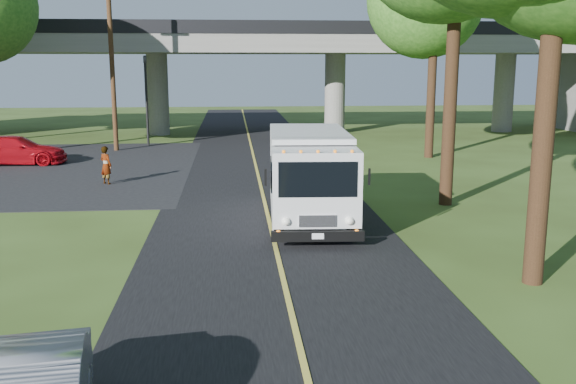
{
  "coord_description": "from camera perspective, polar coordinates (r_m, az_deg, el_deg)",
  "views": [
    {
      "loc": [
        -1.09,
        -12.03,
        4.8
      ],
      "look_at": [
        0.29,
        3.73,
        1.6
      ],
      "focal_mm": 40.0,
      "sensor_mm": 36.0,
      "label": 1
    }
  ],
  "objects": [
    {
      "name": "road",
      "position": [
        22.57,
        -2.12,
        -0.83
      ],
      "size": [
        7.0,
        90.0,
        0.02
      ],
      "primitive_type": "cube",
      "color": "black",
      "rests_on": "ground"
    },
    {
      "name": "overpass",
      "position": [
        44.04,
        -3.65,
        11.09
      ],
      "size": [
        54.0,
        10.0,
        7.3
      ],
      "color": "slate",
      "rests_on": "ground"
    },
    {
      "name": "traffic_signal",
      "position": [
        38.38,
        -12.5,
        8.78
      ],
      "size": [
        0.18,
        0.22,
        5.2
      ],
      "color": "black",
      "rests_on": "ground"
    },
    {
      "name": "utility_pole",
      "position": [
        36.59,
        -15.37,
        10.71
      ],
      "size": [
        1.6,
        0.26,
        9.0
      ],
      "color": "#472D19",
      "rests_on": "ground"
    },
    {
      "name": "step_van",
      "position": [
        19.57,
        1.92,
        1.67
      ],
      "size": [
        2.71,
        6.61,
        2.73
      ],
      "rotation": [
        0.0,
        0.0,
        -0.05
      ],
      "color": "silver",
      "rests_on": "ground"
    },
    {
      "name": "parking_lot",
      "position": [
        31.98,
        -23.0,
        1.9
      ],
      "size": [
        16.0,
        18.0,
        0.01
      ],
      "primitive_type": "cube",
      "color": "black",
      "rests_on": "ground"
    },
    {
      "name": "ground",
      "position": [
        13.0,
        0.16,
        -10.23
      ],
      "size": [
        120.0,
        120.0,
        0.0
      ],
      "primitive_type": "plane",
      "color": "#344518",
      "rests_on": "ground"
    },
    {
      "name": "pedestrian",
      "position": [
        26.62,
        -15.87,
        2.29
      ],
      "size": [
        0.67,
        0.64,
        1.54
      ],
      "primitive_type": "imported",
      "rotation": [
        0.0,
        0.0,
        2.46
      ],
      "color": "gray",
      "rests_on": "ground"
    },
    {
      "name": "red_sedan",
      "position": [
        33.39,
        -23.04,
        3.43
      ],
      "size": [
        4.69,
        1.94,
        1.36
      ],
      "primitive_type": "imported",
      "rotation": [
        0.0,
        0.0,
        1.58
      ],
      "color": "#B80B14",
      "rests_on": "ground"
    },
    {
      "name": "lane_line",
      "position": [
        22.56,
        -2.12,
        -0.78
      ],
      "size": [
        0.12,
        90.0,
        0.01
      ],
      "primitive_type": "cube",
      "color": "gold",
      "rests_on": "road"
    }
  ]
}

